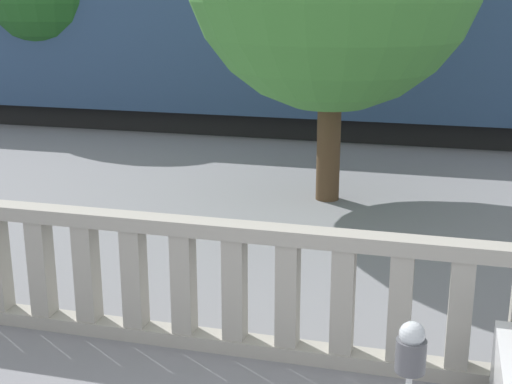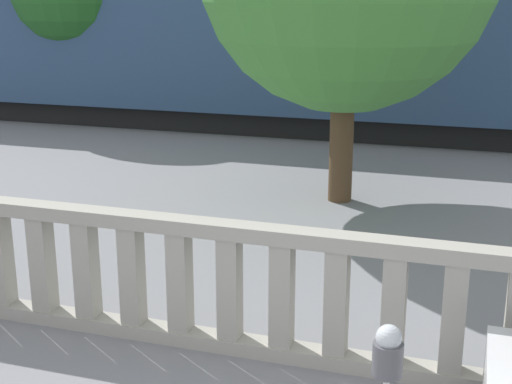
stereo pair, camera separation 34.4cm
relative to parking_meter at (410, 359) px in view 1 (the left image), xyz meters
name	(u,v)px [view 1 (the left image)]	position (x,y,z in m)	size (l,w,h in m)	color
balustrade	(288,294)	(-1.18, 1.79, -0.46)	(14.84, 0.24, 1.29)	#9E998E
parking_meter	(410,359)	(0.00, 0.00, 0.00)	(0.19, 0.19, 1.36)	silver
train_near	(284,46)	(-3.75, 12.84, 0.94)	(23.51, 2.74, 4.51)	black
train_far	(339,27)	(-3.88, 22.41, 0.93)	(22.84, 2.90, 4.50)	black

